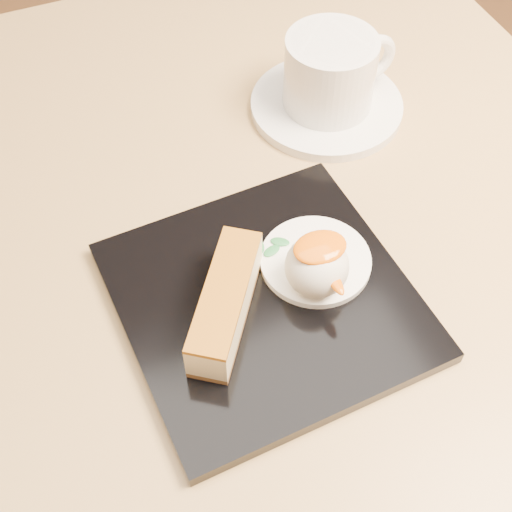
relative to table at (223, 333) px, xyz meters
name	(u,v)px	position (x,y,z in m)	size (l,w,h in m)	color
ground	(236,511)	(0.00, 0.00, -0.56)	(5.00, 5.00, 0.00)	brown
table	(223,333)	(0.00, 0.00, 0.00)	(0.80, 0.80, 0.72)	black
dessert_plate	(266,301)	(0.01, -0.08, 0.16)	(0.22, 0.22, 0.01)	black
cheesecake	(226,302)	(-0.02, -0.08, 0.19)	(0.09, 0.11, 0.04)	brown
cream_smear	(315,261)	(0.06, -0.06, 0.17)	(0.09, 0.09, 0.01)	white
ice_cream_scoop	(317,266)	(0.05, -0.08, 0.19)	(0.05, 0.05, 0.05)	white
mango_sauce	(320,247)	(0.05, -0.08, 0.21)	(0.04, 0.03, 0.01)	orange
mint_sprig	(270,246)	(0.03, -0.04, 0.17)	(0.03, 0.02, 0.00)	#287D3A
saucer	(326,106)	(0.16, 0.11, 0.16)	(0.15, 0.15, 0.01)	white
coffee_cup	(332,71)	(0.16, 0.11, 0.20)	(0.12, 0.09, 0.07)	white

